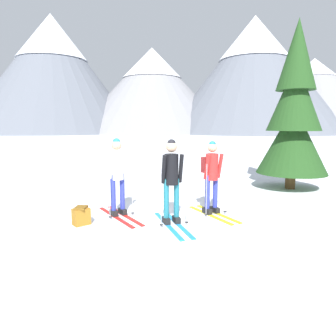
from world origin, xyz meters
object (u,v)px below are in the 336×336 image
Objects in this scene: skier_in_black at (172,178)px; backpack_on_snow_front at (81,216)px; skier_in_white at (118,174)px; pine_tree_near at (294,113)px; skier_in_red at (211,173)px.

skier_in_black is 4.42× the size of backpack_on_snow_front.
skier_in_white reaches higher than backpack_on_snow_front.
backpack_on_snow_front is (-5.51, -3.86, -2.20)m from pine_tree_near.
skier_in_red is (2.10, 0.27, -0.02)m from skier_in_white.
pine_tree_near is at bearing 35.01° from backpack_on_snow_front.
pine_tree_near is at bearing 45.36° from skier_in_black.
backpack_on_snow_front is (-0.62, -0.66, -0.77)m from skier_in_white.
pine_tree_near is at bearing 46.38° from skier_in_red.
skier_in_black is 5.41m from pine_tree_near.
skier_in_red is at bearing 41.81° from skier_in_black.
skier_in_black is 0.34× the size of pine_tree_near.
backpack_on_snow_front is at bearing -133.57° from skier_in_white.
skier_in_white is at bearing 46.43° from backpack_on_snow_front.
skier_in_red is 4.30m from pine_tree_near.
skier_in_red reaches higher than backpack_on_snow_front.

